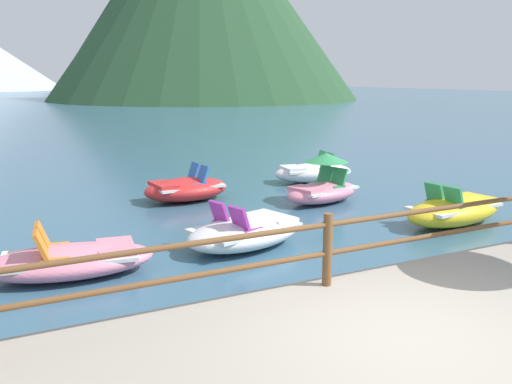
{
  "coord_description": "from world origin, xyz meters",
  "views": [
    {
      "loc": [
        -3.73,
        -3.92,
        3.03
      ],
      "look_at": [
        0.7,
        5.0,
        0.9
      ],
      "focal_mm": 37.93,
      "sensor_mm": 36.0,
      "label": 1
    }
  ],
  "objects_px": {
    "pedal_boat_0": "(186,189)",
    "pedal_boat_2": "(313,172)",
    "pedal_boat_6": "(245,231)",
    "pedal_boat_1": "(71,260)",
    "pedal_boat_5": "(323,186)",
    "pedal_boat_4": "(454,210)"
  },
  "relations": [
    {
      "from": "pedal_boat_0",
      "to": "pedal_boat_1",
      "type": "xyz_separation_m",
      "value": [
        -3.33,
        -4.2,
        -0.04
      ]
    },
    {
      "from": "pedal_boat_4",
      "to": "pedal_boat_5",
      "type": "height_order",
      "value": "pedal_boat_5"
    },
    {
      "from": "pedal_boat_0",
      "to": "pedal_boat_5",
      "type": "height_order",
      "value": "pedal_boat_5"
    },
    {
      "from": "pedal_boat_5",
      "to": "pedal_boat_6",
      "type": "distance_m",
      "value": 4.01
    },
    {
      "from": "pedal_boat_1",
      "to": "pedal_boat_5",
      "type": "relative_size",
      "value": 1.11
    },
    {
      "from": "pedal_boat_0",
      "to": "pedal_boat_2",
      "type": "relative_size",
      "value": 0.89
    },
    {
      "from": "pedal_boat_1",
      "to": "pedal_boat_5",
      "type": "height_order",
      "value": "pedal_boat_5"
    },
    {
      "from": "pedal_boat_4",
      "to": "pedal_boat_1",
      "type": "bearing_deg",
      "value": 176.75
    },
    {
      "from": "pedal_boat_1",
      "to": "pedal_boat_6",
      "type": "height_order",
      "value": "pedal_boat_6"
    },
    {
      "from": "pedal_boat_1",
      "to": "pedal_boat_2",
      "type": "bearing_deg",
      "value": 33.02
    },
    {
      "from": "pedal_boat_4",
      "to": "pedal_boat_2",
      "type": "bearing_deg",
      "value": 91.43
    },
    {
      "from": "pedal_boat_2",
      "to": "pedal_boat_6",
      "type": "height_order",
      "value": "pedal_boat_2"
    },
    {
      "from": "pedal_boat_4",
      "to": "pedal_boat_6",
      "type": "bearing_deg",
      "value": 172.77
    },
    {
      "from": "pedal_boat_0",
      "to": "pedal_boat_6",
      "type": "bearing_deg",
      "value": -93.8
    },
    {
      "from": "pedal_boat_4",
      "to": "pedal_boat_6",
      "type": "height_order",
      "value": "pedal_boat_4"
    },
    {
      "from": "pedal_boat_0",
      "to": "pedal_boat_2",
      "type": "distance_m",
      "value": 4.2
    },
    {
      "from": "pedal_boat_1",
      "to": "pedal_boat_4",
      "type": "bearing_deg",
      "value": -3.25
    },
    {
      "from": "pedal_boat_4",
      "to": "pedal_boat_5",
      "type": "relative_size",
      "value": 1.12
    },
    {
      "from": "pedal_boat_0",
      "to": "pedal_boat_5",
      "type": "xyz_separation_m",
      "value": [
        2.96,
        -1.67,
        0.09
      ]
    },
    {
      "from": "pedal_boat_0",
      "to": "pedal_boat_4",
      "type": "distance_m",
      "value": 6.3
    },
    {
      "from": "pedal_boat_6",
      "to": "pedal_boat_2",
      "type": "bearing_deg",
      "value": 46.86
    },
    {
      "from": "pedal_boat_2",
      "to": "pedal_boat_5",
      "type": "bearing_deg",
      "value": -116.97
    }
  ]
}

